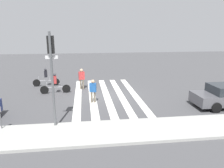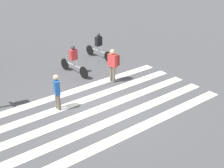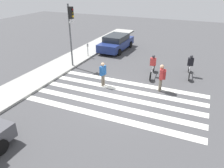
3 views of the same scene
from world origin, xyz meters
name	(u,v)px [view 3 (image 3 of 3)]	position (x,y,z in m)	size (l,w,h in m)	color
ground_plane	(119,97)	(0.00, 0.00, 0.00)	(60.00, 60.00, 0.00)	#444447
sidewalk_curb	(36,79)	(0.00, 6.25, 0.07)	(36.00, 2.50, 0.14)	#9E9E99
crosswalk_stripes	(119,97)	(0.00, 0.00, 0.00)	(4.79, 10.00, 0.01)	silver
traffic_light	(71,24)	(3.18, 5.14, 3.37)	(0.60, 0.50, 4.82)	#515456
parking_meter	(88,47)	(5.78, 5.31, 0.97)	(0.15, 0.15, 1.30)	#515456
pedestrian_adult_yellow_jacket	(103,73)	(1.08, 1.56, 0.91)	(0.49, 0.32, 1.61)	#6B6051
pedestrian_adult_blue_shirt	(162,76)	(1.86, -2.07, 1.01)	(0.51, 0.46, 1.73)	#6B6051
cyclist_far_lane	(153,65)	(3.92, -1.02, 0.86)	(2.31, 0.42, 1.61)	black
cyclist_near_curb	(190,65)	(4.99, -3.46, 0.86)	(2.28, 0.42, 1.60)	black
car_parked_silver_sedan	(116,42)	(8.91, 3.86, 0.77)	(4.84, 2.22, 1.50)	navy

